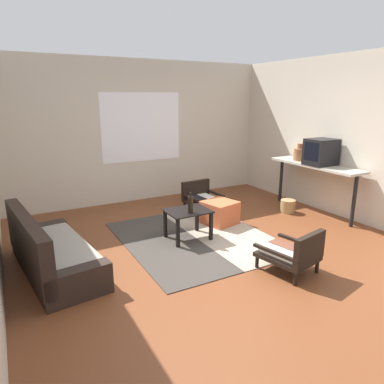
% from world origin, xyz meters
% --- Properties ---
extents(ground_plane, '(7.80, 7.80, 0.00)m').
position_xyz_m(ground_plane, '(0.00, 0.00, 0.00)').
color(ground_plane, brown).
extents(far_wall_with_window, '(5.60, 0.13, 2.70)m').
position_xyz_m(far_wall_with_window, '(0.00, 3.06, 1.35)').
color(far_wall_with_window, beige).
rests_on(far_wall_with_window, ground).
extents(side_wall_right, '(0.12, 6.60, 2.70)m').
position_xyz_m(side_wall_right, '(2.66, 0.30, 1.35)').
color(side_wall_right, beige).
rests_on(side_wall_right, ground).
extents(area_rug, '(2.02, 2.40, 0.01)m').
position_xyz_m(area_rug, '(-0.09, 0.71, 0.01)').
color(area_rug, '#38332D').
rests_on(area_rug, ground).
extents(couch, '(0.91, 1.80, 0.73)m').
position_xyz_m(couch, '(-2.09, 0.64, 0.23)').
color(couch, black).
rests_on(couch, ground).
extents(coffee_table, '(0.61, 0.49, 0.44)m').
position_xyz_m(coffee_table, '(-0.20, 0.74, 0.35)').
color(coffee_table, black).
rests_on(coffee_table, ground).
extents(armchair_by_window, '(0.63, 0.58, 0.50)m').
position_xyz_m(armchair_by_window, '(0.68, 1.88, 0.23)').
color(armchair_by_window, black).
rests_on(armchair_by_window, ground).
extents(armchair_striped_foreground, '(0.65, 0.71, 0.54)m').
position_xyz_m(armchair_striped_foreground, '(0.40, -0.75, 0.26)').
color(armchair_striped_foreground, black).
rests_on(armchair_striped_foreground, ground).
extents(ottoman_orange, '(0.58, 0.58, 0.38)m').
position_xyz_m(ottoman_orange, '(0.55, 1.05, 0.19)').
color(ottoman_orange, '#BC5633').
rests_on(ottoman_orange, ground).
extents(console_shelf, '(0.46, 1.76, 0.89)m').
position_xyz_m(console_shelf, '(2.32, 0.74, 0.79)').
color(console_shelf, '#B2AD9E').
rests_on(console_shelf, ground).
extents(crt_television, '(0.47, 0.41, 0.44)m').
position_xyz_m(crt_television, '(2.32, 0.65, 1.11)').
color(crt_television, black).
rests_on(crt_television, console_shelf).
extents(clay_vase, '(0.22, 0.22, 0.31)m').
position_xyz_m(clay_vase, '(2.32, 1.13, 1.01)').
color(clay_vase, '#935B38').
rests_on(clay_vase, console_shelf).
extents(glass_bottle, '(0.07, 0.07, 0.30)m').
position_xyz_m(glass_bottle, '(-0.22, 0.62, 0.56)').
color(glass_bottle, black).
rests_on(glass_bottle, coffee_table).
extents(wicker_basket, '(0.26, 0.26, 0.23)m').
position_xyz_m(wicker_basket, '(1.95, 0.95, 0.11)').
color(wicker_basket, '#9E7A4C').
rests_on(wicker_basket, ground).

